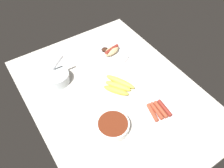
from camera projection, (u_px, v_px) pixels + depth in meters
ground_plane at (114, 95)px, 134.33cm from camera, size 120.00×90.00×3.00cm
banana_bunch at (118, 86)px, 134.77cm from camera, size 20.37×17.21×3.66cm
bowl_chili at (113, 126)px, 116.38cm from camera, size 16.78×16.78×4.66cm
plate_hotdog_assembled at (111, 52)px, 153.79cm from camera, size 23.00×23.00×5.61cm
bowl_coleslaw at (57, 77)px, 136.50cm from camera, size 14.70×14.70×15.81cm
plate_sausages at (158, 111)px, 123.78cm from camera, size 20.11×20.11×3.23cm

